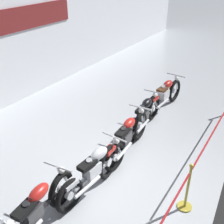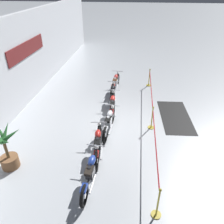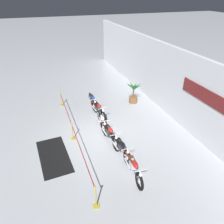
{
  "view_description": "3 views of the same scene",
  "coord_description": "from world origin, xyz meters",
  "px_view_note": "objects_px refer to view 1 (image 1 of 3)",
  "views": [
    {
      "loc": [
        -4.11,
        -2.09,
        4.22
      ],
      "look_at": [
        0.86,
        1.03,
        0.96
      ],
      "focal_mm": 45.0,
      "sensor_mm": 36.0,
      "label": 1
    },
    {
      "loc": [
        -7.99,
        -0.47,
        5.5
      ],
      "look_at": [
        0.15,
        0.5,
        0.5
      ],
      "focal_mm": 35.0,
      "sensor_mm": 36.0,
      "label": 2
    },
    {
      "loc": [
        9.52,
        -2.49,
        7.07
      ],
      "look_at": [
        -1.02,
        1.3,
        0.71
      ],
      "focal_mm": 35.0,
      "sensor_mm": 36.0,
      "label": 3
    }
  ],
  "objects_px": {
    "motorcycle_red_3": "(126,138)",
    "motorcycle_black_4": "(144,115)",
    "motorcycle_silver_2": "(94,170)",
    "stanchion_mid_left": "(187,193)",
    "motorcycle_red_5": "(164,96)",
    "motorcycle_red_1": "(34,213)"
  },
  "relations": [
    {
      "from": "motorcycle_red_1",
      "to": "motorcycle_black_4",
      "type": "bearing_deg",
      "value": -0.95
    },
    {
      "from": "motorcycle_silver_2",
      "to": "motorcycle_red_3",
      "type": "xyz_separation_m",
      "value": [
        1.29,
        0.0,
        0.02
      ]
    },
    {
      "from": "motorcycle_red_5",
      "to": "motorcycle_black_4",
      "type": "bearing_deg",
      "value": -179.98
    },
    {
      "from": "motorcycle_red_1",
      "to": "stanchion_mid_left",
      "type": "relative_size",
      "value": 2.12
    },
    {
      "from": "motorcycle_black_4",
      "to": "motorcycle_red_5",
      "type": "relative_size",
      "value": 0.94
    },
    {
      "from": "motorcycle_silver_2",
      "to": "motorcycle_red_5",
      "type": "height_order",
      "value": "motorcycle_red_5"
    },
    {
      "from": "motorcycle_black_4",
      "to": "stanchion_mid_left",
      "type": "height_order",
      "value": "stanchion_mid_left"
    },
    {
      "from": "motorcycle_red_1",
      "to": "stanchion_mid_left",
      "type": "distance_m",
      "value": 2.75
    },
    {
      "from": "motorcycle_red_3",
      "to": "motorcycle_black_4",
      "type": "distance_m",
      "value": 1.26
    },
    {
      "from": "motorcycle_red_3",
      "to": "motorcycle_black_4",
      "type": "height_order",
      "value": "motorcycle_red_3"
    },
    {
      "from": "motorcycle_red_1",
      "to": "motorcycle_silver_2",
      "type": "bearing_deg",
      "value": -8.57
    },
    {
      "from": "motorcycle_red_1",
      "to": "stanchion_mid_left",
      "type": "xyz_separation_m",
      "value": [
        1.9,
        -1.98,
        -0.11
      ]
    },
    {
      "from": "motorcycle_red_1",
      "to": "motorcycle_silver_2",
      "type": "height_order",
      "value": "motorcycle_red_1"
    },
    {
      "from": "motorcycle_black_4",
      "to": "stanchion_mid_left",
      "type": "bearing_deg",
      "value": -136.97
    },
    {
      "from": "motorcycle_black_4",
      "to": "motorcycle_red_1",
      "type": "bearing_deg",
      "value": 179.05
    },
    {
      "from": "motorcycle_red_3",
      "to": "motorcycle_red_5",
      "type": "height_order",
      "value": "motorcycle_red_3"
    },
    {
      "from": "motorcycle_red_5",
      "to": "stanchion_mid_left",
      "type": "relative_size",
      "value": 2.09
    },
    {
      "from": "motorcycle_red_3",
      "to": "stanchion_mid_left",
      "type": "height_order",
      "value": "stanchion_mid_left"
    },
    {
      "from": "stanchion_mid_left",
      "to": "motorcycle_silver_2",
      "type": "bearing_deg",
      "value": 105.26
    },
    {
      "from": "motorcycle_silver_2",
      "to": "motorcycle_red_5",
      "type": "bearing_deg",
      "value": 2.16
    },
    {
      "from": "stanchion_mid_left",
      "to": "motorcycle_black_4",
      "type": "bearing_deg",
      "value": 43.03
    },
    {
      "from": "motorcycle_red_5",
      "to": "motorcycle_red_3",
      "type": "bearing_deg",
      "value": -176.84
    }
  ]
}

